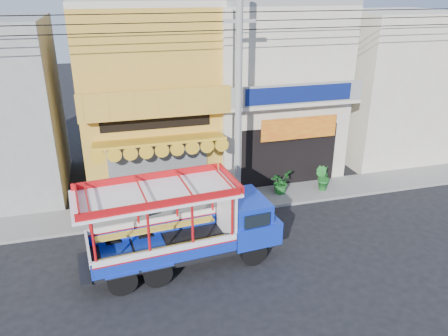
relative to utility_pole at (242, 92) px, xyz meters
name	(u,v)px	position (x,y,z in m)	size (l,w,h in m)	color
ground	(290,247)	(0.85, -3.30, -5.03)	(90.00, 90.00, 0.00)	black
sidewalk	(254,198)	(0.85, 0.70, -4.97)	(30.00, 2.00, 0.12)	slate
shophouse_left	(147,94)	(-3.15, 4.66, -0.92)	(6.00, 7.50, 8.24)	gold
shophouse_right	(268,87)	(2.85, 4.66, -0.93)	(6.00, 6.75, 8.24)	beige
party_pilaster	(227,108)	(-0.15, 1.55, -1.03)	(0.35, 0.30, 8.00)	beige
filler_building_right	(388,85)	(9.85, 4.70, -1.23)	(6.00, 6.00, 7.60)	beige
utility_pole	(242,92)	(0.00, 0.00, 0.00)	(28.00, 0.26, 9.00)	gray
songthaew_truck	(196,223)	(-2.59, -3.18, -3.56)	(6.72, 2.69, 3.06)	black
green_sign	(153,204)	(-3.64, 0.41, -4.47)	(0.67, 0.47, 1.04)	black
potted_plant_a	(280,182)	(2.14, 0.82, -4.39)	(0.95, 0.82, 1.05)	#1D6523
potted_plant_b	(322,178)	(4.09, 0.60, -4.36)	(0.60, 0.49, 1.10)	#1D6523
potted_plant_c	(324,176)	(4.31, 0.89, -4.40)	(0.57, 0.57, 1.02)	#1D6523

